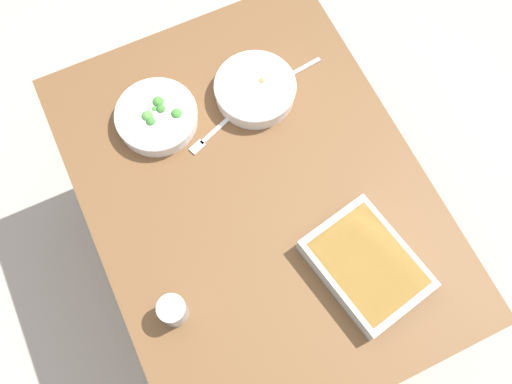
# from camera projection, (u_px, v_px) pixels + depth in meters

# --- Properties ---
(ground_plane) EXTENTS (6.00, 6.00, 0.00)m
(ground_plane) POSITION_uv_depth(u_px,v_px,m) (256.00, 257.00, 2.26)
(ground_plane) COLOR #B2A899
(dining_table) EXTENTS (1.20, 0.90, 0.74)m
(dining_table) POSITION_uv_depth(u_px,v_px,m) (256.00, 203.00, 1.65)
(dining_table) COLOR brown
(dining_table) RESTS_ON ground_plane
(stew_bowl) EXTENTS (0.24, 0.24, 0.06)m
(stew_bowl) POSITION_uv_depth(u_px,v_px,m) (255.00, 89.00, 1.64)
(stew_bowl) COLOR white
(stew_bowl) RESTS_ON dining_table
(broccoli_bowl) EXTENTS (0.23, 0.23, 0.06)m
(broccoli_bowl) POSITION_uv_depth(u_px,v_px,m) (157.00, 117.00, 1.61)
(broccoli_bowl) COLOR white
(broccoli_bowl) RESTS_ON dining_table
(baking_dish) EXTENTS (0.34, 0.27, 0.06)m
(baking_dish) POSITION_uv_depth(u_px,v_px,m) (367.00, 265.00, 1.46)
(baking_dish) COLOR silver
(baking_dish) RESTS_ON dining_table
(drink_cup) EXTENTS (0.07, 0.07, 0.08)m
(drink_cup) POSITION_uv_depth(u_px,v_px,m) (173.00, 311.00, 1.42)
(drink_cup) COLOR #B2BCC6
(drink_cup) RESTS_ON dining_table
(spoon_by_stew) EXTENTS (0.04, 0.18, 0.01)m
(spoon_by_stew) POSITION_uv_depth(u_px,v_px,m) (288.00, 76.00, 1.69)
(spoon_by_stew) COLOR silver
(spoon_by_stew) RESTS_ON dining_table
(fork_on_table) EXTENTS (0.08, 0.17, 0.01)m
(fork_on_table) POSITION_uv_depth(u_px,v_px,m) (211.00, 135.00, 1.62)
(fork_on_table) COLOR silver
(fork_on_table) RESTS_ON dining_table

